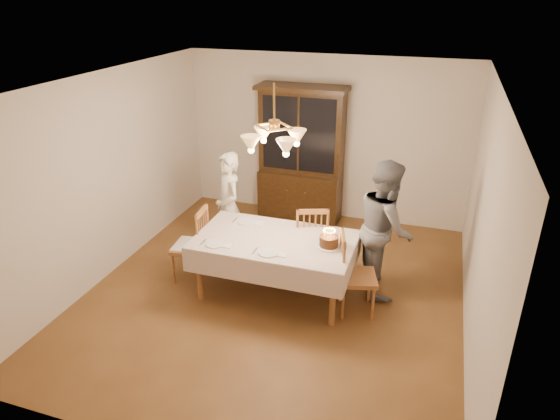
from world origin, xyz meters
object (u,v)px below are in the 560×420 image
(elderly_woman, at_px, (229,207))
(birthday_cake, at_px, (329,242))
(china_hutch, at_px, (301,157))
(dining_table, at_px, (275,244))
(chair_far_side, at_px, (311,243))

(elderly_woman, bearing_deg, birthday_cake, 22.61)
(birthday_cake, bearing_deg, china_hutch, 113.55)
(dining_table, height_order, birthday_cake, birthday_cake)
(chair_far_side, bearing_deg, birthday_cake, -58.45)
(dining_table, xyz_separation_m, birthday_cake, (0.66, 0.01, 0.14))
(china_hutch, relative_size, elderly_woman, 1.41)
(chair_far_side, height_order, birthday_cake, chair_far_side)
(china_hutch, xyz_separation_m, chair_far_side, (0.61, -1.64, -0.60))
(chair_far_side, bearing_deg, china_hutch, 110.32)
(chair_far_side, relative_size, elderly_woman, 0.65)
(dining_table, distance_m, chair_far_side, 0.72)
(dining_table, bearing_deg, elderly_woman, 142.54)
(elderly_woman, bearing_deg, dining_table, 8.68)
(dining_table, height_order, chair_far_side, chair_far_side)
(dining_table, xyz_separation_m, china_hutch, (-0.32, 2.25, 0.36))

